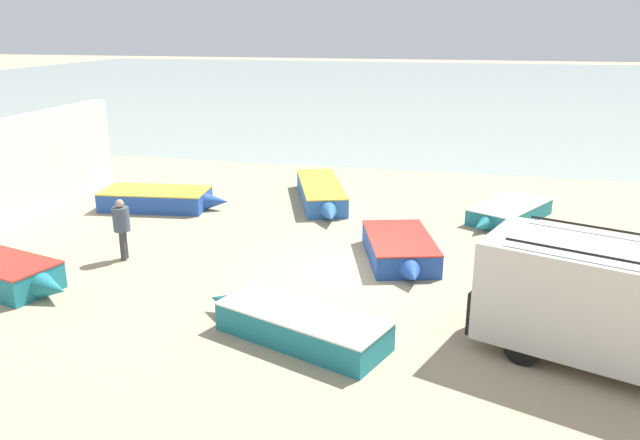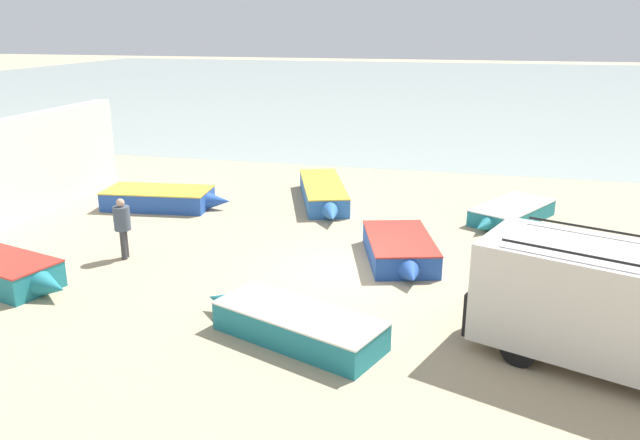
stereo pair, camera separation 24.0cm
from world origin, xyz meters
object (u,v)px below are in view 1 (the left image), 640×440
(parked_van, at_px, (634,307))
(fishing_rowboat_5, at_px, (160,199))
(fishing_rowboat_0, at_px, (508,212))
(fisherman_0, at_px, (518,243))
(fishing_rowboat_1, at_px, (400,249))
(fisherman_1, at_px, (122,224))
(fishing_rowboat_4, at_px, (296,324))
(fishing_rowboat_2, at_px, (321,194))

(parked_van, height_order, fishing_rowboat_5, parked_van)
(fishing_rowboat_0, distance_m, fisherman_0, 5.12)
(fishing_rowboat_1, height_order, fisherman_1, fisherman_1)
(fisherman_1, bearing_deg, fishing_rowboat_4, -42.48)
(fishing_rowboat_4, height_order, fishing_rowboat_5, fishing_rowboat_5)
(fishing_rowboat_4, bearing_deg, parked_van, -156.30)
(fishing_rowboat_2, xyz_separation_m, fisherman_1, (-3.93, -6.67, 0.67))
(fishing_rowboat_4, bearing_deg, fishing_rowboat_2, -58.73)
(parked_van, xyz_separation_m, fishing_rowboat_2, (-8.01, 9.61, -0.90))
(parked_van, height_order, fisherman_0, parked_van)
(parked_van, relative_size, fisherman_1, 3.46)
(fishing_rowboat_4, bearing_deg, fisherman_1, -8.33)
(parked_van, height_order, fishing_rowboat_0, parked_van)
(fisherman_0, distance_m, fisherman_1, 10.26)
(fishing_rowboat_2, xyz_separation_m, fishing_rowboat_4, (1.76, -9.89, -0.02))
(parked_van, height_order, fisherman_1, parked_van)
(fishing_rowboat_0, height_order, fisherman_0, fisherman_0)
(fishing_rowboat_2, height_order, fisherman_0, fisherman_0)
(fishing_rowboat_2, distance_m, fishing_rowboat_4, 10.05)
(fisherman_1, bearing_deg, fisherman_0, -7.77)
(fishing_rowboat_1, xyz_separation_m, fishing_rowboat_5, (-8.64, 3.13, 0.01))
(fishing_rowboat_2, bearing_deg, fishing_rowboat_1, 14.17)
(fishing_rowboat_0, bearing_deg, fishing_rowboat_2, -66.46)
(parked_van, distance_m, fishing_rowboat_0, 9.15)
(fishing_rowboat_2, relative_size, fisherman_1, 3.27)
(fishing_rowboat_0, xyz_separation_m, fishing_rowboat_4, (-4.62, -9.23, 0.04))
(parked_van, distance_m, fishing_rowboat_2, 12.55)
(fishing_rowboat_0, xyz_separation_m, fishing_rowboat_5, (-11.67, -1.28, 0.06))
(fishing_rowboat_4, xyz_separation_m, fishing_rowboat_5, (-7.05, 7.95, 0.01))
(fishing_rowboat_1, height_order, fishing_rowboat_2, fishing_rowboat_2)
(parked_van, bearing_deg, fishing_rowboat_0, -58.99)
(parked_van, xyz_separation_m, fisherman_0, (-1.73, 3.88, -0.28))
(fishing_rowboat_1, xyz_separation_m, fishing_rowboat_4, (-1.59, -4.82, -0.01))
(fishing_rowboat_1, xyz_separation_m, fishing_rowboat_2, (-3.35, 5.07, 0.02))
(parked_van, bearing_deg, fishing_rowboat_1, -23.57)
(fishing_rowboat_5, height_order, fisherman_0, fisherman_0)
(fishing_rowboat_1, height_order, fishing_rowboat_5, fishing_rowboat_5)
(fishing_rowboat_0, distance_m, fishing_rowboat_5, 11.74)
(fishing_rowboat_5, distance_m, fisherman_1, 4.96)
(fishing_rowboat_5, height_order, fisherman_1, fisherman_1)
(parked_van, bearing_deg, fishing_rowboat_4, 23.24)
(fishing_rowboat_1, distance_m, fisherman_0, 3.08)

